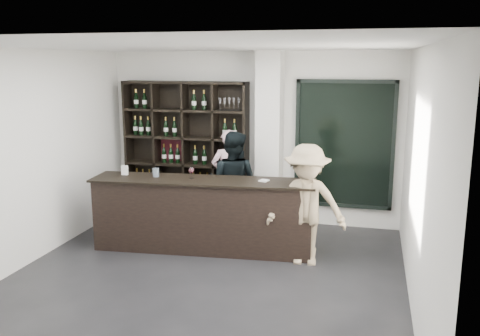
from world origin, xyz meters
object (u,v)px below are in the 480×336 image
(wine_shelf, at_px, (186,151))
(taster_black, at_px, (233,184))
(taster_pink, at_px, (229,177))
(customer, at_px, (306,205))
(tasting_counter, at_px, (203,215))

(wine_shelf, bearing_deg, taster_black, -34.25)
(taster_pink, distance_m, customer, 2.07)
(tasting_counter, bearing_deg, customer, -10.47)
(wine_shelf, distance_m, tasting_counter, 1.80)
(wine_shelf, relative_size, customer, 1.44)
(wine_shelf, relative_size, taster_pink, 1.48)
(wine_shelf, bearing_deg, tasting_counter, -61.36)
(wine_shelf, bearing_deg, taster_pink, -11.27)
(wine_shelf, xyz_separation_m, taster_black, (1.05, -0.72, -0.36))
(wine_shelf, bearing_deg, customer, -34.51)
(tasting_counter, height_order, customer, customer)
(taster_pink, bearing_deg, wine_shelf, -28.24)
(wine_shelf, height_order, tasting_counter, wine_shelf)
(wine_shelf, relative_size, tasting_counter, 0.74)
(taster_black, xyz_separation_m, customer, (1.27, -0.88, -0.01))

